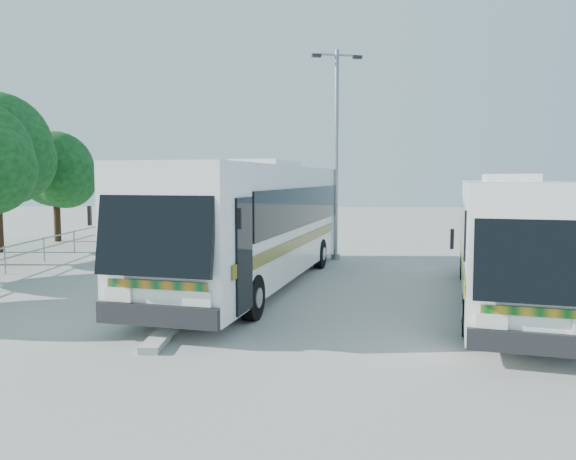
{
  "coord_description": "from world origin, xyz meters",
  "views": [
    {
      "loc": [
        0.77,
        -16.49,
        3.43
      ],
      "look_at": [
        0.15,
        2.33,
        1.68
      ],
      "focal_mm": 35.0,
      "sensor_mm": 36.0,
      "label": 1
    }
  ],
  "objects_px": {
    "coach_adjacent": "(510,237)",
    "lamppost": "(336,145)",
    "coach_main": "(257,221)",
    "tree_far_e": "(57,169)"
  },
  "relations": [
    {
      "from": "coach_adjacent",
      "to": "lamppost",
      "type": "xyz_separation_m",
      "value": [
        -4.34,
        8.15,
        2.95
      ]
    },
    {
      "from": "coach_adjacent",
      "to": "coach_main",
      "type": "bearing_deg",
      "value": 176.72
    },
    {
      "from": "lamppost",
      "to": "coach_main",
      "type": "bearing_deg",
      "value": -128.05
    },
    {
      "from": "tree_far_e",
      "to": "coach_adjacent",
      "type": "xyz_separation_m",
      "value": [
        18.97,
        -14.37,
        -2.06
      ]
    },
    {
      "from": "tree_far_e",
      "to": "coach_main",
      "type": "height_order",
      "value": "tree_far_e"
    },
    {
      "from": "coach_adjacent",
      "to": "lamppost",
      "type": "distance_m",
      "value": 9.69
    },
    {
      "from": "coach_adjacent",
      "to": "tree_far_e",
      "type": "bearing_deg",
      "value": 157.66
    },
    {
      "from": "tree_far_e",
      "to": "coach_adjacent",
      "type": "height_order",
      "value": "tree_far_e"
    },
    {
      "from": "tree_far_e",
      "to": "coach_main",
      "type": "distance_m",
      "value": 16.97
    },
    {
      "from": "coach_adjacent",
      "to": "lamppost",
      "type": "height_order",
      "value": "lamppost"
    }
  ]
}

